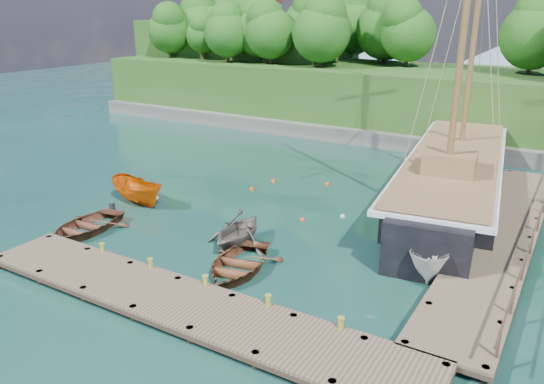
{
  "coord_description": "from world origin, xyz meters",
  "views": [
    {
      "loc": [
        14.22,
        -20.15,
        11.28
      ],
      "look_at": [
        0.41,
        2.81,
        2.0
      ],
      "focal_mm": 35.0,
      "sensor_mm": 36.0,
      "label": 1
    }
  ],
  "objects_px": {
    "rowboat_0": "(86,232)",
    "schooner": "(452,181)",
    "cabin_boat_white": "(427,270)",
    "motorboat_orange": "(139,203)",
    "rowboat_2": "(238,271)",
    "rowboat_1": "(238,245)"
  },
  "relations": [
    {
      "from": "rowboat_0",
      "to": "schooner",
      "type": "relative_size",
      "value": 0.16
    },
    {
      "from": "cabin_boat_white",
      "to": "motorboat_orange",
      "type": "bearing_deg",
      "value": 166.07
    },
    {
      "from": "rowboat_0",
      "to": "cabin_boat_white",
      "type": "distance_m",
      "value": 17.61
    },
    {
      "from": "rowboat_0",
      "to": "rowboat_2",
      "type": "distance_m",
      "value": 9.5
    },
    {
      "from": "rowboat_2",
      "to": "rowboat_0",
      "type": "bearing_deg",
      "value": 171.56
    },
    {
      "from": "rowboat_0",
      "to": "schooner",
      "type": "height_order",
      "value": "schooner"
    },
    {
      "from": "rowboat_0",
      "to": "schooner",
      "type": "xyz_separation_m",
      "value": [
        15.47,
        15.2,
        1.22
      ]
    },
    {
      "from": "cabin_boat_white",
      "to": "rowboat_0",
      "type": "bearing_deg",
      "value": -178.29
    },
    {
      "from": "motorboat_orange",
      "to": "schooner",
      "type": "relative_size",
      "value": 0.15
    },
    {
      "from": "motorboat_orange",
      "to": "cabin_boat_white",
      "type": "bearing_deg",
      "value": -76.17
    },
    {
      "from": "rowboat_1",
      "to": "cabin_boat_white",
      "type": "bearing_deg",
      "value": 10.6
    },
    {
      "from": "rowboat_0",
      "to": "rowboat_1",
      "type": "xyz_separation_m",
      "value": [
        7.93,
        2.84,
        0.0
      ]
    },
    {
      "from": "rowboat_2",
      "to": "motorboat_orange",
      "type": "distance_m",
      "value": 11.07
    },
    {
      "from": "motorboat_orange",
      "to": "schooner",
      "type": "bearing_deg",
      "value": -44.65
    },
    {
      "from": "cabin_boat_white",
      "to": "schooner",
      "type": "bearing_deg",
      "value": 82.58
    },
    {
      "from": "rowboat_2",
      "to": "cabin_boat_white",
      "type": "height_order",
      "value": "cabin_boat_white"
    },
    {
      "from": "rowboat_2",
      "to": "motorboat_orange",
      "type": "relative_size",
      "value": 1.05
    },
    {
      "from": "rowboat_1",
      "to": "motorboat_orange",
      "type": "bearing_deg",
      "value": 163.88
    },
    {
      "from": "motorboat_orange",
      "to": "cabin_boat_white",
      "type": "distance_m",
      "value": 17.62
    },
    {
      "from": "rowboat_1",
      "to": "motorboat_orange",
      "type": "distance_m",
      "value": 8.9
    },
    {
      "from": "rowboat_0",
      "to": "rowboat_1",
      "type": "relative_size",
      "value": 1.23
    },
    {
      "from": "rowboat_2",
      "to": "motorboat_orange",
      "type": "xyz_separation_m",
      "value": [
        -10.25,
        4.19,
        0.0
      ]
    }
  ]
}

